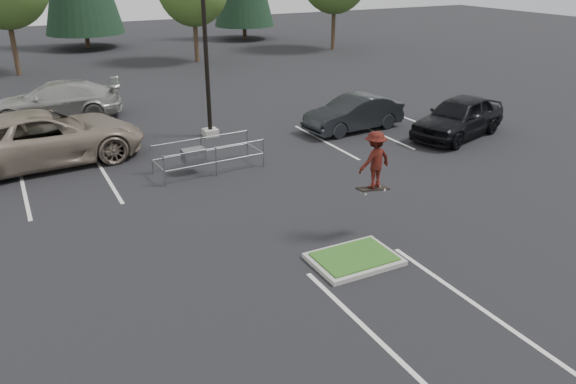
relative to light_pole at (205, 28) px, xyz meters
name	(u,v)px	position (x,y,z in m)	size (l,w,h in m)	color
ground	(354,261)	(-0.50, -12.00, -4.56)	(120.00, 120.00, 0.00)	black
grass_median	(354,259)	(-0.50, -12.00, -4.48)	(2.20, 1.60, 0.16)	gray
stall_lines	(220,190)	(-1.85, -5.98, -4.56)	(22.62, 17.60, 0.01)	silver
light_pole	(205,28)	(0.00, 0.00, 0.00)	(0.70, 0.60, 10.12)	gray
cart_corral	(197,154)	(-1.94, -4.02, -3.87)	(3.92, 1.59, 1.09)	gray
skateboarder	(375,160)	(0.70, -11.00, -2.32)	(1.09, 0.73, 1.72)	black
car_l_tan	(45,138)	(-6.66, -0.50, -3.56)	(3.32, 7.20, 2.00)	gray
car_r_charc	(354,113)	(6.00, -2.12, -3.79)	(1.62, 4.64, 1.53)	black
car_r_black	(459,117)	(9.50, -5.00, -3.69)	(2.06, 5.11, 1.74)	black
car_far_silver	(57,101)	(-5.50, 6.00, -3.68)	(2.47, 6.07, 1.76)	#A2A29D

